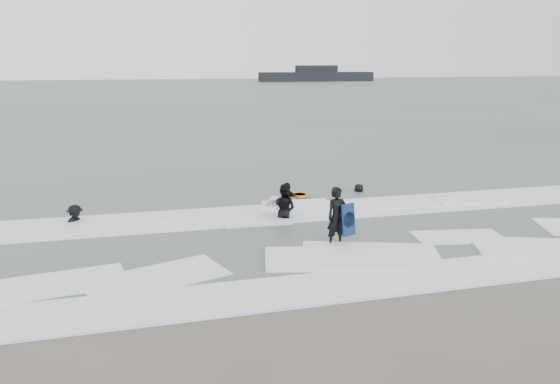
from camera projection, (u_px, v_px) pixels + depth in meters
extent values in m
plane|color=brown|center=(328.00, 278.00, 13.89)|extent=(320.00, 320.00, 0.00)
plane|color=#47544C|center=(168.00, 95.00, 89.30)|extent=(320.00, 320.00, 0.00)
imported|color=black|center=(336.00, 246.00, 16.35)|extent=(0.73, 0.55, 1.83)
imported|color=black|center=(284.00, 219.00, 19.08)|extent=(1.12, 1.09, 1.82)
imported|color=black|center=(76.00, 224.00, 18.55)|extent=(1.11, 1.08, 1.52)
imported|color=black|center=(288.00, 198.00, 22.07)|extent=(1.14, 0.82, 1.79)
imported|color=black|center=(359.00, 193.00, 22.97)|extent=(0.87, 0.86, 1.52)
cube|color=white|center=(336.00, 286.00, 13.32)|extent=(30.03, 2.32, 0.07)
cube|color=white|center=(273.00, 214.00, 19.54)|extent=(30.00, 2.60, 0.09)
cube|color=black|center=(316.00, 77.00, 148.82)|extent=(31.28, 5.59, 2.46)
cube|color=black|center=(316.00, 69.00, 148.33)|extent=(11.17, 3.35, 1.79)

